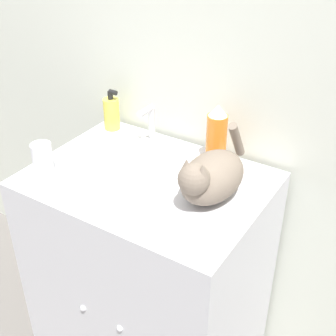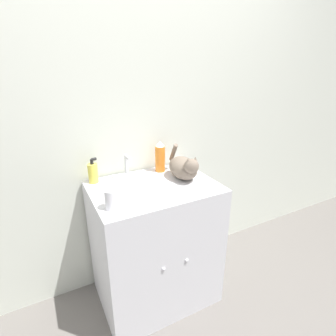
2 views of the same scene
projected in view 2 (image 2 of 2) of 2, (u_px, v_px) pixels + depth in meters
name	position (u px, v px, depth m)	size (l,w,h in m)	color
ground_plane	(174.00, 323.00, 1.67)	(8.00, 8.00, 0.00)	slate
wall_back	(132.00, 112.00, 1.71)	(6.00, 0.05, 2.50)	silver
vanity_cabinet	(155.00, 244.00, 1.74)	(0.76, 0.57, 0.85)	silver
sink_basin	(138.00, 187.00, 1.53)	(0.36, 0.36, 0.04)	white
faucet	(127.00, 169.00, 1.67)	(0.21, 0.09, 0.16)	silver
cat	(184.00, 167.00, 1.67)	(0.17, 0.34, 0.20)	#7A6B5B
soap_bottle	(93.00, 173.00, 1.61)	(0.06, 0.06, 0.16)	#EADB4C
spray_bottle	(160.00, 157.00, 1.78)	(0.07, 0.07, 0.21)	orange
cup	(111.00, 199.00, 1.32)	(0.07, 0.07, 0.10)	white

